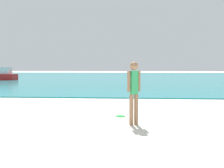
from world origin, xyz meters
name	(u,v)px	position (x,y,z in m)	size (l,w,h in m)	color
water	(126,77)	(0.00, 42.42, 0.03)	(160.00, 60.00, 0.06)	teal
person_standing	(134,89)	(0.98, 6.40, 0.97)	(0.36, 0.23, 1.71)	#936B4C
frisbee	(121,116)	(0.57, 7.60, 0.01)	(0.29, 0.29, 0.03)	green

